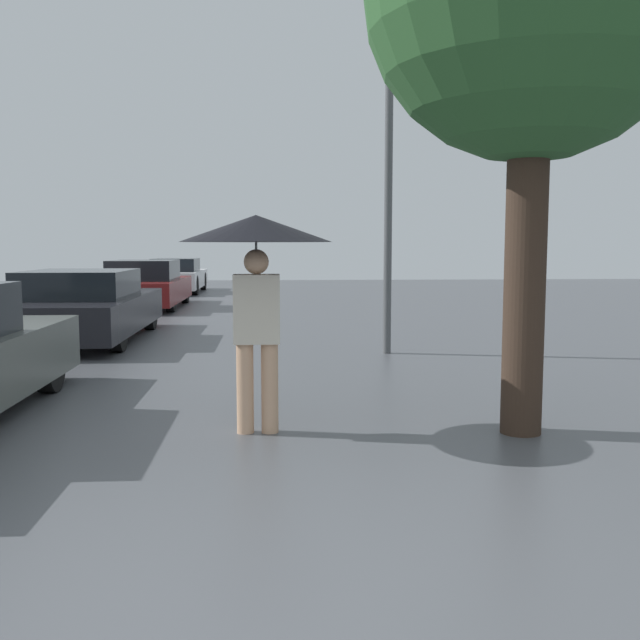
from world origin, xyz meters
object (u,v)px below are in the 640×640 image
(pedestrian, at_px, (256,250))
(parked_car_farthest, at_px, (177,276))
(street_lamp, at_px, (389,154))
(parked_car_second, at_px, (83,307))
(parked_car_third, at_px, (146,286))

(pedestrian, relative_size, parked_car_farthest, 0.41)
(pedestrian, relative_size, street_lamp, 0.42)
(parked_car_second, xyz_separation_m, street_lamp, (4.82, -1.78, 2.32))
(pedestrian, bearing_deg, parked_car_farthest, 99.45)
(pedestrian, relative_size, parked_car_second, 0.40)
(parked_car_farthest, distance_m, street_lamp, 15.11)
(street_lamp, bearing_deg, parked_car_third, 121.08)
(pedestrian, xyz_separation_m, street_lamp, (1.81, 4.36, 1.34))
(parked_car_third, relative_size, parked_car_farthest, 1.02)
(parked_car_farthest, bearing_deg, parked_car_third, -90.06)
(pedestrian, relative_size, parked_car_third, 0.41)
(parked_car_second, height_order, parked_car_farthest, parked_car_second)
(parked_car_third, bearing_deg, pedestrian, -76.13)
(parked_car_third, relative_size, street_lamp, 1.03)
(pedestrian, bearing_deg, parked_car_second, 116.14)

